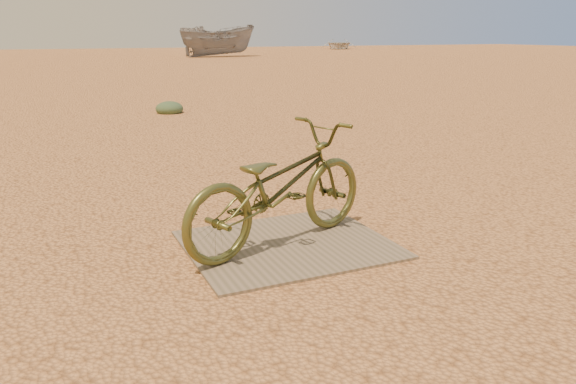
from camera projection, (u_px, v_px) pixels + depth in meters
name	position (u px, v px, depth m)	size (l,w,h in m)	color
ground	(339.00, 265.00, 4.17)	(120.00, 120.00, 0.00)	#DF9656
plywood_board	(288.00, 244.00, 4.54)	(1.60, 1.34, 0.02)	#7A6751
bicycle	(279.00, 186.00, 4.40)	(0.63, 1.82, 0.96)	#525525
boat_mid_right	(218.00, 41.00, 38.86)	(2.12, 5.63, 2.18)	gray
boat_far_right	(339.00, 44.00, 56.81)	(3.45, 4.83, 1.00)	silver
kale_b	(170.00, 113.00, 12.00)	(0.58, 0.58, 0.32)	#4A603F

